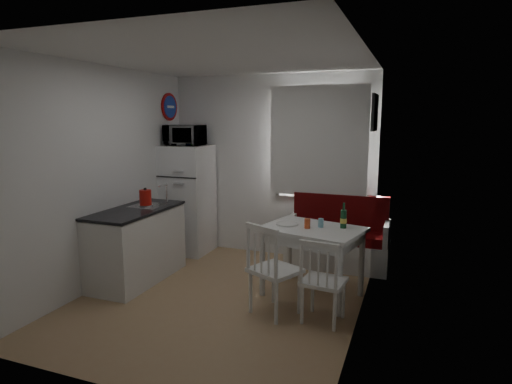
# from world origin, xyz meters

# --- Properties ---
(floor) EXTENTS (3.00, 3.50, 0.02)m
(floor) POSITION_xyz_m (0.00, 0.00, 0.00)
(floor) COLOR tan
(floor) RESTS_ON ground
(ceiling) EXTENTS (3.00, 3.50, 0.02)m
(ceiling) POSITION_xyz_m (0.00, 0.00, 2.60)
(ceiling) COLOR white
(ceiling) RESTS_ON wall_back
(wall_back) EXTENTS (3.00, 0.02, 2.60)m
(wall_back) POSITION_xyz_m (0.00, 1.75, 1.30)
(wall_back) COLOR white
(wall_back) RESTS_ON floor
(wall_front) EXTENTS (3.00, 0.02, 2.60)m
(wall_front) POSITION_xyz_m (0.00, -1.75, 1.30)
(wall_front) COLOR white
(wall_front) RESTS_ON floor
(wall_left) EXTENTS (0.02, 3.50, 2.60)m
(wall_left) POSITION_xyz_m (-1.50, 0.00, 1.30)
(wall_left) COLOR white
(wall_left) RESTS_ON floor
(wall_right) EXTENTS (0.02, 3.50, 2.60)m
(wall_right) POSITION_xyz_m (1.50, 0.00, 1.30)
(wall_right) COLOR white
(wall_right) RESTS_ON floor
(window) EXTENTS (1.22, 0.06, 1.47)m
(window) POSITION_xyz_m (0.70, 1.72, 1.62)
(window) COLOR white
(window) RESTS_ON wall_back
(curtain) EXTENTS (1.35, 0.02, 1.50)m
(curtain) POSITION_xyz_m (0.70, 1.65, 1.68)
(curtain) COLOR white
(curtain) RESTS_ON wall_back
(kitchen_counter) EXTENTS (0.62, 1.32, 1.16)m
(kitchen_counter) POSITION_xyz_m (-1.20, 0.16, 0.46)
(kitchen_counter) COLOR white
(kitchen_counter) RESTS_ON floor
(wall_sign) EXTENTS (0.03, 0.40, 0.40)m
(wall_sign) POSITION_xyz_m (-1.47, 1.45, 2.15)
(wall_sign) COLOR #1B39A4
(wall_sign) RESTS_ON wall_left
(picture_frame) EXTENTS (0.04, 0.52, 0.42)m
(picture_frame) POSITION_xyz_m (1.48, 1.10, 2.05)
(picture_frame) COLOR black
(picture_frame) RESTS_ON wall_right
(bench) EXTENTS (1.35, 0.52, 0.96)m
(bench) POSITION_xyz_m (1.03, 1.51, 0.32)
(bench) COLOR white
(bench) RESTS_ON floor
(dining_table) EXTENTS (1.20, 0.97, 0.79)m
(dining_table) POSITION_xyz_m (0.93, 0.44, 0.70)
(dining_table) COLOR white
(dining_table) RESTS_ON floor
(chair_left) EXTENTS (0.59, 0.60, 0.51)m
(chair_left) POSITION_xyz_m (0.68, -0.23, 0.59)
(chair_left) COLOR white
(chair_left) RESTS_ON floor
(chair_right) EXTENTS (0.44, 0.42, 0.46)m
(chair_right) POSITION_xyz_m (1.18, -0.22, 0.53)
(chair_right) COLOR white
(chair_right) RESTS_ON floor
(fridge) EXTENTS (0.64, 0.64, 1.59)m
(fridge) POSITION_xyz_m (-1.18, 1.40, 0.80)
(fridge) COLOR white
(fridge) RESTS_ON floor
(microwave) EXTENTS (0.53, 0.36, 0.30)m
(microwave) POSITION_xyz_m (-1.18, 1.35, 1.74)
(microwave) COLOR white
(microwave) RESTS_ON fridge
(kettle) EXTENTS (0.17, 0.17, 0.23)m
(kettle) POSITION_xyz_m (-1.15, 0.30, 1.02)
(kettle) COLOR red
(kettle) RESTS_ON kitchen_counter
(wine_bottle) EXTENTS (0.07, 0.07, 0.28)m
(wine_bottle) POSITION_xyz_m (1.25, 0.54, 0.93)
(wine_bottle) COLOR #154323
(wine_bottle) RESTS_ON dining_table
(drinking_glass_orange) EXTENTS (0.07, 0.07, 0.11)m
(drinking_glass_orange) POSITION_xyz_m (0.88, 0.39, 0.85)
(drinking_glass_orange) COLOR #D34D23
(drinking_glass_orange) RESTS_ON dining_table
(drinking_glass_blue) EXTENTS (0.06, 0.06, 0.10)m
(drinking_glass_blue) POSITION_xyz_m (1.01, 0.49, 0.84)
(drinking_glass_blue) COLOR #7DBFD5
(drinking_glass_blue) RESTS_ON dining_table
(plate) EXTENTS (0.25, 0.25, 0.02)m
(plate) POSITION_xyz_m (0.63, 0.46, 0.80)
(plate) COLOR white
(plate) RESTS_ON dining_table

